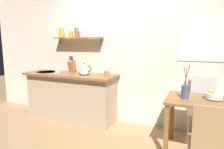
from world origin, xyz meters
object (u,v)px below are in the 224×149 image
Objects in this scene: twig_vase at (185,91)px; knife_block at (72,66)px; fruit_bowl at (214,96)px; dining_chair_near at (212,144)px; dining_table at (204,109)px; electric_kettle at (84,70)px; dining_chair_far at (202,106)px; coffee_mug_spare at (107,74)px; coffee_mug_by_sink at (58,71)px.

twig_vase is 1.41× the size of knife_block.
dining_chair_near is at bearing -92.91° from fruit_bowl.
fruit_bowl is (0.11, 0.06, 0.18)m from dining_table.
dining_chair_far is at bearing 4.62° from electric_kettle.
knife_block is (-2.41, 0.05, 0.50)m from dining_chair_far.
coffee_mug_spare is at bearing 148.18° from dining_chair_near.
coffee_mug_by_sink is (-2.55, -0.22, 0.42)m from dining_chair_far.
dining_chair_far is (-0.07, 1.16, 0.03)m from dining_chair_near.
electric_kettle is 0.45m from coffee_mug_spare.
electric_kettle is (-2.06, 1.00, 0.50)m from dining_chair_near.
fruit_bowl is 0.36m from twig_vase.
electric_kettle is (-1.99, 0.30, 0.38)m from dining_table.
electric_kettle is at bearing -27.09° from knife_block.
electric_kettle is at bearing 154.21° from dining_chair_near.
coffee_mug_spare is (-1.55, -0.15, 0.42)m from dining_chair_far.
knife_block is (-2.17, 0.55, 0.18)m from twig_vase.
dining_chair_near is 2.34m from electric_kettle.
electric_kettle is (-1.76, 0.33, 0.15)m from twig_vase.
dining_table is 4.33× the size of fruit_bowl.
dining_chair_far is 4.48× the size of fruit_bowl.
dining_chair_far is (-0.00, 0.46, -0.09)m from dining_table.
dining_chair_far is at bearing 64.27° from twig_vase.
electric_kettle is 0.83× the size of knife_block.
dining_chair_far is at bearing 90.11° from dining_table.
dining_chair_far reaches higher than fruit_bowl.
dining_chair_near is 2.04× the size of twig_vase.
coffee_mug_spare is (0.44, 0.01, -0.05)m from electric_kettle.
coffee_mug_by_sink is (-0.56, -0.06, -0.05)m from electric_kettle.
dining_chair_far is 3.09× the size of knife_block.
dining_chair_far is 3.70× the size of electric_kettle.
coffee_mug_spare reaches higher than coffee_mug_by_sink.
knife_block is (-0.42, 0.21, 0.03)m from electric_kettle.
dining_chair_near is 2.82m from coffee_mug_by_sink.
electric_kettle is at bearing 171.54° from dining_table.
knife_block is at bearing 168.05° from dining_table.
dining_chair_far is 7.94× the size of coffee_mug_spare.
dining_chair_far reaches higher than dining_chair_near.
dining_table is 2.50m from knife_block.
dining_chair_near reaches higher than fruit_bowl.
twig_vase reaches higher than fruit_bowl.
fruit_bowl is 0.82× the size of electric_kettle.
coffee_mug_by_sink is at bearing -116.82° from knife_block.
dining_chair_far is 2.46m from knife_block.
coffee_mug_spare is at bearing 3.93° from coffee_mug_by_sink.
knife_block is at bearing 153.99° from dining_chair_near.
coffee_mug_spare is (1.00, 0.07, 0.00)m from coffee_mug_by_sink.
twig_vase is 3.43× the size of coffee_mug_by_sink.
coffee_mug_by_sink is (-2.62, 0.94, 0.45)m from dining_chair_near.
knife_block is (-2.41, 0.51, 0.41)m from dining_table.
coffee_mug_by_sink is 1.00m from coffee_mug_spare.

